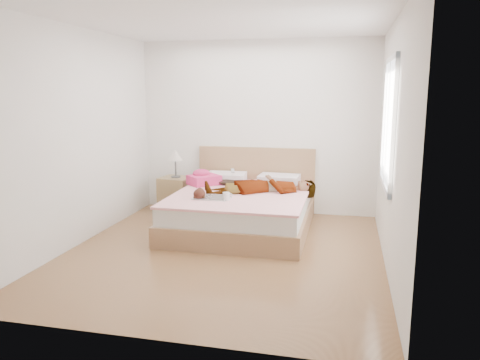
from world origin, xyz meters
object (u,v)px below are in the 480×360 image
at_px(woman, 262,183).
at_px(plush_toy, 199,193).
at_px(magazine, 211,197).
at_px(phone, 233,171).
at_px(coffee_mug, 226,196).
at_px(bed, 243,208).
at_px(towel, 203,178).
at_px(nightstand, 176,192).

distance_m(woman, plush_toy, 0.93).
xyz_separation_m(woman, magazine, (-0.54, -0.57, -0.10)).
bearing_deg(woman, magazine, -63.68).
bearing_deg(woman, phone, -148.75).
bearing_deg(magazine, coffee_mug, -15.95).
height_order(phone, bed, bed).
relative_size(phone, magazine, 0.23).
height_order(phone, towel, same).
height_order(bed, nightstand, bed).
xyz_separation_m(phone, towel, (-0.41, -0.14, -0.10)).
height_order(woman, magazine, woman).
bearing_deg(bed, phone, 118.68).
bearing_deg(bed, towel, 153.10).
xyz_separation_m(phone, nightstand, (-0.91, 0.07, -0.38)).
distance_m(magazine, nightstand, 1.37).
distance_m(phone, bed, 0.69).
bearing_deg(nightstand, magazine, -50.32).
distance_m(magazine, plush_toy, 0.16).
xyz_separation_m(bed, magazine, (-0.30, -0.49, 0.24)).
height_order(bed, towel, bed).
distance_m(towel, plush_toy, 0.92).
relative_size(phone, towel, 0.19).
bearing_deg(plush_toy, phone, 80.24).
bearing_deg(coffee_mug, magazine, 164.05).
height_order(towel, nightstand, nightstand).
bearing_deg(woman, plush_toy, -67.00).
relative_size(magazine, coffee_mug, 3.32).
distance_m(phone, nightstand, 0.99).
bearing_deg(coffee_mug, bed, 81.09).
relative_size(phone, nightstand, 0.10).
bearing_deg(towel, bed, -26.90).
bearing_deg(woman, coffee_mug, -47.40).
xyz_separation_m(phone, plush_toy, (-0.18, -1.03, -0.13)).
xyz_separation_m(bed, towel, (-0.67, 0.34, 0.32)).
bearing_deg(nightstand, coffee_mug, -45.61).
height_order(plush_toy, nightstand, nightstand).
bearing_deg(towel, woman, -16.12).
xyz_separation_m(woman, plush_toy, (-0.68, -0.63, -0.04)).
relative_size(woman, plush_toy, 6.15).
relative_size(phone, bed, 0.05).
height_order(woman, coffee_mug, woman).
relative_size(bed, towel, 3.89).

